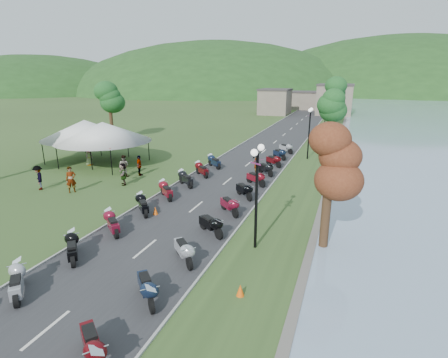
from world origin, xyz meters
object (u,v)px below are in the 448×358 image
(pedestrian_a, at_px, (73,192))
(pedestrian_b, at_px, (125,176))
(pedestrian_c, at_px, (40,190))
(vendor_tent_main, at_px, (104,144))

(pedestrian_a, distance_m, pedestrian_b, 4.95)
(pedestrian_b, xyz_separation_m, pedestrian_c, (-3.75, -5.16, 0.00))
(pedestrian_b, height_order, pedestrian_c, pedestrian_c)
(pedestrian_a, xyz_separation_m, pedestrian_c, (-2.71, -0.33, 0.00))
(vendor_tent_main, xyz_separation_m, pedestrian_b, (4.06, -2.80, -2.00))
(pedestrian_c, bearing_deg, vendor_tent_main, 132.05)
(pedestrian_a, bearing_deg, pedestrian_c, 136.55)
(vendor_tent_main, relative_size, pedestrian_b, 3.21)
(pedestrian_a, xyz_separation_m, pedestrian_b, (1.04, 4.84, 0.00))
(pedestrian_a, height_order, pedestrian_c, pedestrian_a)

